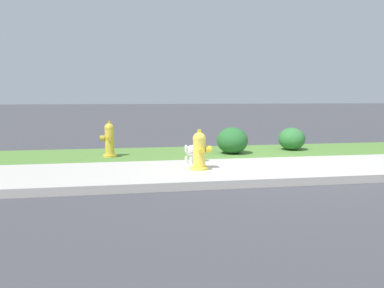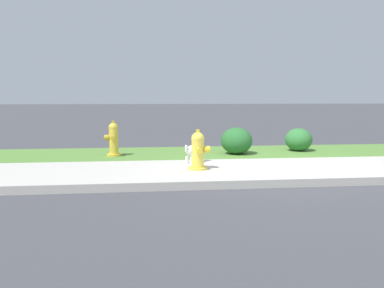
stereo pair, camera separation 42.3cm
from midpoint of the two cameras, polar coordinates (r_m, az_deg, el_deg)
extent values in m
plane|color=#424247|center=(6.81, 12.30, -3.66)|extent=(120.00, 120.00, 0.00)
cube|color=#BCB7AD|center=(6.81, 12.31, -3.62)|extent=(18.00, 2.26, 0.01)
cube|color=#568438|center=(8.79, 7.10, -1.08)|extent=(18.00, 2.01, 0.01)
cube|color=#BCB7AD|center=(5.72, 16.88, -5.27)|extent=(18.00, 0.16, 0.12)
cylinder|color=yellow|center=(6.53, -0.76, -3.73)|extent=(0.33, 0.33, 0.05)
cylinder|color=yellow|center=(6.48, -0.76, -1.36)|extent=(0.22, 0.22, 0.50)
sphere|color=yellow|center=(6.45, -0.77, 0.82)|extent=(0.23, 0.23, 0.23)
cube|color=yellow|center=(6.44, -0.77, 1.96)|extent=(0.06, 0.06, 0.06)
cylinder|color=yellow|center=(6.62, -0.99, -0.66)|extent=(0.09, 0.09, 0.09)
cylinder|color=yellow|center=(6.32, -0.53, -1.03)|extent=(0.09, 0.09, 0.09)
cylinder|color=yellow|center=(6.50, 0.61, -0.81)|extent=(0.10, 0.12, 0.12)
cylinder|color=gold|center=(8.14, -13.86, -1.76)|extent=(0.29, 0.29, 0.05)
cylinder|color=gold|center=(8.10, -13.92, 0.40)|extent=(0.19, 0.19, 0.57)
sphere|color=gold|center=(8.07, -13.98, 2.40)|extent=(0.20, 0.20, 0.20)
cube|color=#B29323|center=(8.06, -14.01, 3.22)|extent=(0.06, 0.06, 0.06)
cylinder|color=#B29323|center=(7.95, -14.00, 0.77)|extent=(0.09, 0.09, 0.09)
cylinder|color=#B29323|center=(8.23, -13.88, 0.98)|extent=(0.09, 0.09, 0.09)
cylinder|color=#B29323|center=(8.10, -14.96, 0.85)|extent=(0.10, 0.12, 0.12)
ellipsoid|color=white|center=(7.10, -1.66, -1.01)|extent=(0.39, 0.37, 0.21)
sphere|color=white|center=(7.25, -0.57, -0.54)|extent=(0.17, 0.17, 0.17)
sphere|color=black|center=(7.31, -0.16, -0.54)|extent=(0.03, 0.03, 0.03)
cone|color=white|center=(7.27, -0.80, 0.36)|extent=(0.08, 0.08, 0.08)
cone|color=white|center=(7.22, -0.24, 0.30)|extent=(0.08, 0.08, 0.08)
cylinder|color=white|center=(7.24, -1.45, -2.27)|extent=(0.06, 0.06, 0.14)
cylinder|color=white|center=(7.17, -0.75, -2.36)|extent=(0.06, 0.06, 0.14)
cylinder|color=white|center=(7.09, -2.57, -2.48)|extent=(0.06, 0.06, 0.14)
cylinder|color=white|center=(7.01, -1.86, -2.58)|extent=(0.06, 0.06, 0.14)
cylinder|color=white|center=(6.95, -2.66, -0.66)|extent=(0.05, 0.05, 0.12)
ellipsoid|color=#28662D|center=(8.35, 4.73, 0.53)|extent=(0.69, 0.69, 0.59)
ellipsoid|color=#337538|center=(9.16, 13.69, 0.76)|extent=(0.63, 0.63, 0.53)
camera|label=1|loc=(0.21, -91.76, -0.22)|focal=35.00mm
camera|label=2|loc=(0.21, 88.24, 0.22)|focal=35.00mm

